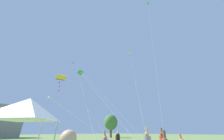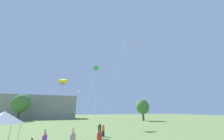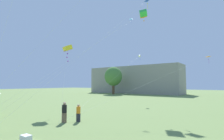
{
  "view_description": "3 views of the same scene",
  "coord_description": "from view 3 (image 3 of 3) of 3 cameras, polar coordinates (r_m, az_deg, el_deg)",
  "views": [
    {
      "loc": [
        -7.58,
        -2.77,
        1.8
      ],
      "look_at": [
        4.36,
        9.75,
        10.38
      ],
      "focal_mm": 20.0,
      "sensor_mm": 36.0,
      "label": 1
    },
    {
      "loc": [
        -0.52,
        -9.78,
        3.42
      ],
      "look_at": [
        6.06,
        10.4,
        10.34
      ],
      "focal_mm": 20.0,
      "sensor_mm": 36.0,
      "label": 2
    },
    {
      "loc": [
        16.26,
        -2.38,
        3.43
      ],
      "look_at": [
        4.93,
        13.32,
        4.97
      ],
      "focal_mm": 28.0,
      "sensor_mm": 36.0,
      "label": 3
    }
  ],
  "objects": [
    {
      "name": "kite_cyan_delta_1",
      "position": [
        26.4,
        5.15,
        15.54
      ],
      "size": [
        6.27,
        15.97,
        13.23
      ],
      "color": "silver",
      "rests_on": "ground"
    },
    {
      "name": "cooler_box",
      "position": [
        12.28,
        -26.3,
        -19.39
      ],
      "size": [
        0.67,
        0.44,
        0.38
      ],
      "primitive_type": "cube",
      "color": "white",
      "rests_on": "ground"
    },
    {
      "name": "kite_white_diamond_5",
      "position": [
        33.6,
        9.1,
        4.73
      ],
      "size": [
        2.82,
        20.15,
        9.32
      ],
      "color": "silver",
      "rests_on": "ground"
    },
    {
      "name": "kite_orange_delta_0",
      "position": [
        31.81,
        28.49,
        3.59
      ],
      "size": [
        9.69,
        22.3,
        7.96
      ],
      "color": "silver",
      "rests_on": "ground"
    },
    {
      "name": "person_black_shirt",
      "position": [
        16.57,
        -15.31,
        -12.91
      ],
      "size": [
        0.43,
        0.43,
        1.81
      ],
      "rotation": [
        0.0,
        0.0,
        1.56
      ],
      "color": "brown",
      "rests_on": "ground"
    },
    {
      "name": "kite_blue_delta_4",
      "position": [
        32.21,
        11.2,
        21.25
      ],
      "size": [
        2.6,
        22.44,
        17.99
      ],
      "color": "silver",
      "rests_on": "ground"
    },
    {
      "name": "kite_green_box_6",
      "position": [
        28.07,
        10.14,
        17.69
      ],
      "size": [
        5.93,
        20.35,
        14.65
      ],
      "color": "silver",
      "rests_on": "ground"
    },
    {
      "name": "kite_yellow_box_3",
      "position": [
        24.2,
        -14.31,
        6.81
      ],
      "size": [
        6.37,
        6.13,
        8.71
      ],
      "color": "silver",
      "rests_on": "ground"
    },
    {
      "name": "distant_building",
      "position": [
        65.49,
        7.17,
        -3.23
      ],
      "size": [
        34.68,
        8.76,
        9.82
      ],
      "primitive_type": "cube",
      "color": "gray",
      "rests_on": "ground"
    },
    {
      "name": "person_orange_shirt",
      "position": [
        16.69,
        -10.92,
        -13.38
      ],
      "size": [
        0.37,
        0.37,
        1.57
      ],
      "rotation": [
        0.0,
        0.0,
        5.86
      ],
      "color": "#282833",
      "rests_on": "ground"
    },
    {
      "name": "tree_far_centre",
      "position": [
        71.44,
        -0.86,
        -2.94
      ],
      "size": [
        5.59,
        5.03,
        8.44
      ],
      "color": "brown",
      "rests_on": "ground"
    },
    {
      "name": "tree_far_left",
      "position": [
        58.46,
        0.43,
        -2.14
      ],
      "size": [
        6.06,
        5.45,
        9.14
      ],
      "color": "brown",
      "rests_on": "ground"
    }
  ]
}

